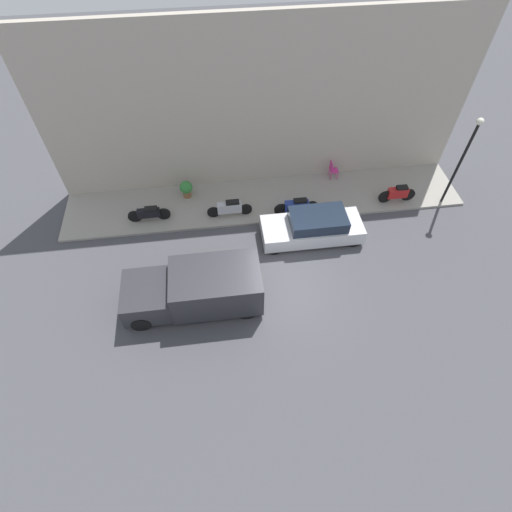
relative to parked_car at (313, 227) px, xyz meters
name	(u,v)px	position (x,y,z in m)	size (l,w,h in m)	color
ground_plane	(282,287)	(-2.51, 1.76, -0.64)	(60.00, 60.00, 0.00)	#47474C
sidewalk	(265,200)	(2.58, 1.76, -0.58)	(3.02, 18.79, 0.12)	gray
building_facade	(261,108)	(4.24, 1.76, 3.26)	(0.30, 18.79, 7.80)	#B2A899
parked_car	(313,227)	(0.00, 0.00, 0.00)	(1.67, 4.36, 1.34)	silver
delivery_van	(195,289)	(-2.79, 5.17, 0.26)	(2.08, 5.16, 1.74)	#2D2D33
motorcycle_red	(398,193)	(1.66, -4.43, -0.05)	(0.30, 1.77, 0.89)	#B21E1E
motorcycle_black	(149,213)	(1.86, 7.14, -0.10)	(0.30, 1.90, 0.75)	black
scooter_silver	(230,208)	(1.71, 3.50, -0.06)	(0.30, 2.06, 0.85)	#B7B7BF
motorcycle_blue	(297,206)	(1.45, 0.44, -0.07)	(0.30, 2.06, 0.83)	navy
streetlamp	(464,154)	(1.37, -6.62, 2.23)	(0.30, 0.30, 4.43)	black
potted_plant	(186,188)	(3.25, 5.44, -0.03)	(0.61, 0.61, 0.87)	brown
cafe_chair	(333,169)	(3.73, -1.80, 0.00)	(0.40, 0.40, 0.94)	#D8338C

